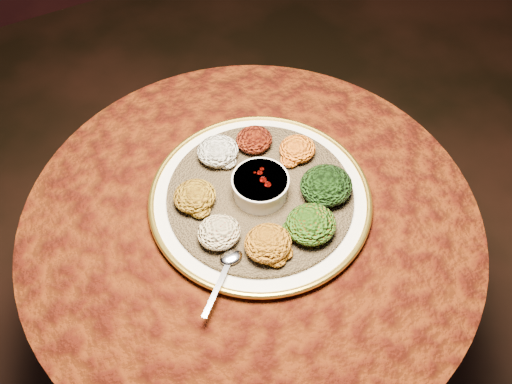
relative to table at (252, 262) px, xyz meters
name	(u,v)px	position (x,y,z in m)	size (l,w,h in m)	color
table	(252,262)	(0.00, 0.00, 0.00)	(0.96, 0.96, 0.73)	black
platter	(260,198)	(0.04, 0.03, 0.19)	(0.56, 0.56, 0.02)	white
injera	(260,195)	(0.04, 0.03, 0.20)	(0.39, 0.39, 0.01)	brown
stew_bowl	(260,185)	(0.04, 0.03, 0.24)	(0.12, 0.12, 0.05)	silver
spoon	(229,262)	(-0.09, -0.09, 0.21)	(0.12, 0.11, 0.01)	silver
portion_ayib	(218,151)	(0.00, 0.16, 0.23)	(0.09, 0.09, 0.04)	white
portion_kitfo	(254,140)	(0.09, 0.15, 0.23)	(0.08, 0.08, 0.04)	black
portion_tikil	(297,149)	(0.16, 0.09, 0.23)	(0.08, 0.08, 0.04)	orange
portion_gomen	(326,185)	(0.16, -0.03, 0.23)	(0.11, 0.10, 0.05)	black
portion_mixveg	(311,224)	(0.08, -0.10, 0.23)	(0.10, 0.10, 0.05)	#9A2A09
portion_kik	(268,243)	(-0.01, -0.10, 0.23)	(0.09, 0.09, 0.04)	#99590D
portion_timatim	(219,232)	(-0.08, -0.03, 0.23)	(0.09, 0.08, 0.04)	maroon
portion_shiro	(195,196)	(-0.09, 0.07, 0.23)	(0.09, 0.08, 0.04)	#9E7213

